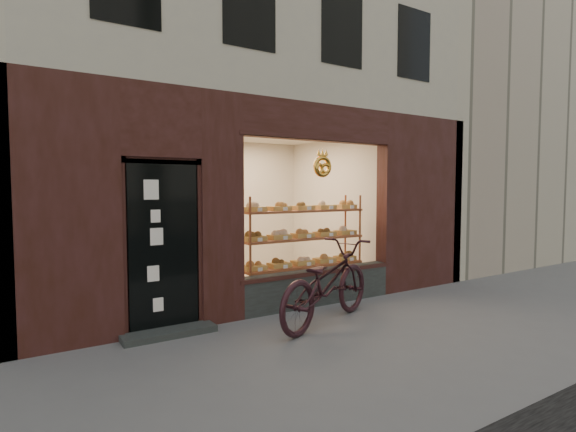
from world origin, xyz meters
TOP-DOWN VIEW (x-y plane):
  - ground at (0.00, 0.00)m, footprint 90.00×90.00m
  - bakery_building at (0.04, 5.29)m, footprint 7.20×7.28m
  - neighbor_right at (9.60, 5.50)m, footprint 12.00×7.00m
  - display_shelf at (0.45, 2.55)m, footprint 2.20×0.45m
  - bicycle at (-0.05, 1.26)m, footprint 2.22×1.44m

SIDE VIEW (x-z plane):
  - ground at x=0.00m, z-range 0.00..0.00m
  - bicycle at x=-0.05m, z-range 0.00..1.10m
  - display_shelf at x=0.45m, z-range 0.03..1.73m
  - neighbor_right at x=9.60m, z-range 0.00..9.00m
  - bakery_building at x=0.04m, z-range 1.08..10.08m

